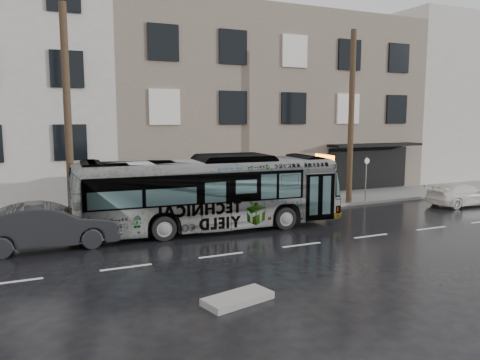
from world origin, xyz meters
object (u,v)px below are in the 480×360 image
at_px(bus, 209,193).
at_px(dark_sedan, 48,226).
at_px(utility_pole_front, 351,118).
at_px(white_sedan, 462,194).
at_px(sign_post, 366,179).
at_px(utility_pole_rear, 68,118).

distance_m(bus, dark_sedan, 6.32).
height_order(utility_pole_front, white_sedan, utility_pole_front).
bearing_deg(utility_pole_front, bus, -166.33).
bearing_deg(dark_sedan, white_sedan, -90.49).
xyz_separation_m(sign_post, bus, (-9.85, -2.13, 0.21)).
bearing_deg(sign_post, bus, -167.81).
distance_m(utility_pole_front, utility_pole_rear, 14.00).
bearing_deg(dark_sedan, utility_pole_rear, -22.73).
distance_m(utility_pole_rear, sign_post, 15.46).
relative_size(utility_pole_rear, dark_sedan, 1.83).
xyz_separation_m(utility_pole_rear, white_sedan, (19.47, -2.53, -4.05)).
height_order(utility_pole_front, utility_pole_rear, same).
bearing_deg(utility_pole_rear, dark_sedan, -112.44).
bearing_deg(utility_pole_rear, utility_pole_front, 0.00).
bearing_deg(white_sedan, bus, 88.74).
bearing_deg(white_sedan, dark_sedan, 90.16).
height_order(white_sedan, dark_sedan, dark_sedan).
bearing_deg(bus, utility_pole_front, -72.97).
relative_size(utility_pole_rear, sign_post, 3.75).
bearing_deg(dark_sedan, utility_pole_front, -80.98).
relative_size(bus, dark_sedan, 2.28).
bearing_deg(utility_pole_front, white_sedan, -24.86).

